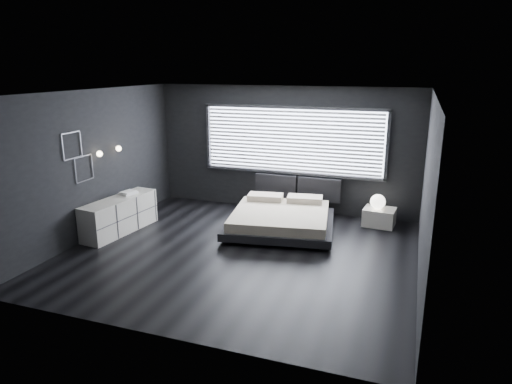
% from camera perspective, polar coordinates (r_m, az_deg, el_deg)
% --- Properties ---
extents(room, '(6.04, 6.00, 2.80)m').
position_cam_1_polar(room, '(7.77, -2.09, 1.96)').
color(room, black).
rests_on(room, ground).
extents(window, '(4.14, 0.09, 1.52)m').
position_cam_1_polar(window, '(10.18, 4.55, 6.39)').
color(window, white).
rests_on(window, ground).
extents(headboard, '(1.96, 0.16, 0.52)m').
position_cam_1_polar(headboard, '(10.31, 5.20, 0.58)').
color(headboard, black).
rests_on(headboard, ground).
extents(sconce_near, '(0.18, 0.11, 0.11)m').
position_cam_1_polar(sconce_near, '(9.20, -18.99, 4.54)').
color(sconce_near, silver).
rests_on(sconce_near, ground).
extents(sconce_far, '(0.18, 0.11, 0.11)m').
position_cam_1_polar(sconce_far, '(9.67, -16.81, 5.23)').
color(sconce_far, silver).
rests_on(sconce_far, ground).
extents(wall_art_upper, '(0.01, 0.48, 0.48)m').
position_cam_1_polar(wall_art_upper, '(8.77, -22.01, 5.41)').
color(wall_art_upper, '#47474C').
rests_on(wall_art_upper, ground).
extents(wall_art_lower, '(0.01, 0.48, 0.48)m').
position_cam_1_polar(wall_art_lower, '(9.04, -20.68, 2.77)').
color(wall_art_lower, '#47474C').
rests_on(wall_art_lower, ground).
extents(bed, '(2.37, 2.29, 0.54)m').
position_cam_1_polar(bed, '(9.20, 3.10, -3.31)').
color(bed, black).
rests_on(bed, ground).
extents(nightstand, '(0.67, 0.58, 0.36)m').
position_cam_1_polar(nightstand, '(9.83, 15.15, -3.03)').
color(nightstand, silver).
rests_on(nightstand, ground).
extents(orb_lamp, '(0.31, 0.31, 0.31)m').
position_cam_1_polar(orb_lamp, '(9.70, 14.98, -1.18)').
color(orb_lamp, white).
rests_on(orb_lamp, nightstand).
extents(dresser, '(0.68, 1.78, 0.70)m').
position_cam_1_polar(dresser, '(9.48, -16.65, -2.78)').
color(dresser, silver).
rests_on(dresser, ground).
extents(book_stack, '(0.33, 0.38, 0.07)m').
position_cam_1_polar(book_stack, '(9.61, -15.67, -0.08)').
color(book_stack, white).
rests_on(book_stack, dresser).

